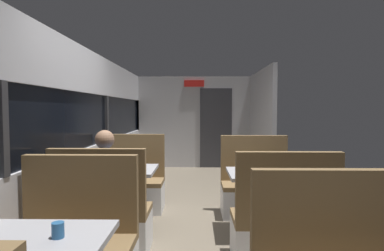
% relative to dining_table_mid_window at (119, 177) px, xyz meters
% --- Properties ---
extents(ground_plane, '(3.30, 9.20, 0.02)m').
position_rel_dining_table_mid_window_xyz_m(ground_plane, '(0.89, -0.07, -0.65)').
color(ground_plane, '#665B4C').
extents(carriage_window_panel_left, '(0.09, 8.48, 2.30)m').
position_rel_dining_table_mid_window_xyz_m(carriage_window_panel_left, '(-0.56, -0.07, 0.47)').
color(carriage_window_panel_left, '#B2B2B7').
rests_on(carriage_window_panel_left, ground_plane).
extents(carriage_end_bulkhead, '(2.90, 0.11, 2.30)m').
position_rel_dining_table_mid_window_xyz_m(carriage_end_bulkhead, '(0.95, 4.13, 0.50)').
color(carriage_end_bulkhead, '#B2B2B7').
rests_on(carriage_end_bulkhead, ground_plane).
extents(carriage_aisle_panel_right, '(0.08, 2.40, 2.30)m').
position_rel_dining_table_mid_window_xyz_m(carriage_aisle_panel_right, '(2.34, 2.93, 0.51)').
color(carriage_aisle_panel_right, '#B2B2B7').
rests_on(carriage_aisle_panel_right, ground_plane).
extents(dining_table_mid_window, '(0.90, 0.70, 0.74)m').
position_rel_dining_table_mid_window_xyz_m(dining_table_mid_window, '(0.00, 0.00, 0.00)').
color(dining_table_mid_window, '#9E9EA3').
rests_on(dining_table_mid_window, ground_plane).
extents(bench_mid_window_facing_end, '(0.95, 0.50, 1.10)m').
position_rel_dining_table_mid_window_xyz_m(bench_mid_window_facing_end, '(0.00, -0.70, -0.31)').
color(bench_mid_window_facing_end, silver).
rests_on(bench_mid_window_facing_end, ground_plane).
extents(bench_mid_window_facing_entry, '(0.95, 0.50, 1.10)m').
position_rel_dining_table_mid_window_xyz_m(bench_mid_window_facing_entry, '(0.00, 0.70, -0.31)').
color(bench_mid_window_facing_entry, silver).
rests_on(bench_mid_window_facing_entry, ground_plane).
extents(dining_table_rear_aisle, '(0.90, 0.70, 0.74)m').
position_rel_dining_table_mid_window_xyz_m(dining_table_rear_aisle, '(1.79, -0.20, 0.00)').
color(dining_table_rear_aisle, '#9E9EA3').
rests_on(dining_table_rear_aisle, ground_plane).
extents(bench_rear_aisle_facing_end, '(0.95, 0.50, 1.10)m').
position_rel_dining_table_mid_window_xyz_m(bench_rear_aisle_facing_end, '(1.79, -0.90, -0.31)').
color(bench_rear_aisle_facing_end, silver).
rests_on(bench_rear_aisle_facing_end, ground_plane).
extents(bench_rear_aisle_facing_entry, '(0.95, 0.50, 1.10)m').
position_rel_dining_table_mid_window_xyz_m(bench_rear_aisle_facing_entry, '(1.79, 0.50, -0.31)').
color(bench_rear_aisle_facing_entry, silver).
rests_on(bench_rear_aisle_facing_entry, ground_plane).
extents(seated_passenger, '(0.47, 0.55, 1.26)m').
position_rel_dining_table_mid_window_xyz_m(seated_passenger, '(0.00, -0.63, -0.10)').
color(seated_passenger, '#26262D').
rests_on(seated_passenger, ground_plane).
extents(coffee_cup_primary, '(0.07, 0.07, 0.09)m').
position_rel_dining_table_mid_window_xyz_m(coffee_cup_primary, '(-0.03, 0.08, 0.15)').
color(coffee_cup_primary, '#26598C').
rests_on(coffee_cup_primary, dining_table_mid_window).
extents(coffee_cup_secondary, '(0.07, 0.07, 0.09)m').
position_rel_dining_table_mid_window_xyz_m(coffee_cup_secondary, '(0.17, -2.11, 0.15)').
color(coffee_cup_secondary, '#26598C').
rests_on(coffee_cup_secondary, dining_table_near_window).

